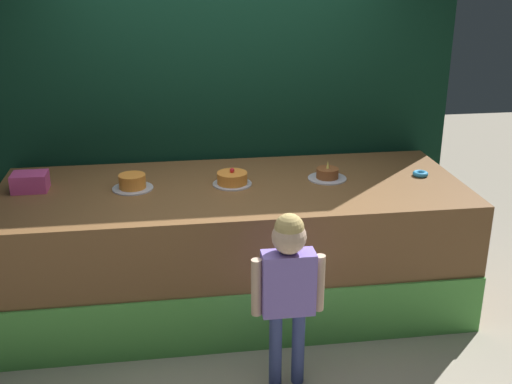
{
  "coord_description": "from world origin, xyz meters",
  "views": [
    {
      "loc": [
        -0.44,
        -3.55,
        2.48
      ],
      "look_at": [
        0.13,
        0.38,
        0.97
      ],
      "focal_mm": 44.62,
      "sensor_mm": 36.0,
      "label": 1
    }
  ],
  "objects_px": {
    "pink_box": "(30,182)",
    "donut": "(420,174)",
    "cake_center": "(232,179)",
    "cake_right": "(327,175)",
    "cake_left": "(132,183)",
    "child_figure": "(288,278)"
  },
  "relations": [
    {
      "from": "pink_box",
      "to": "cake_right",
      "type": "distance_m",
      "value": 2.09
    },
    {
      "from": "cake_left",
      "to": "cake_right",
      "type": "bearing_deg",
      "value": 0.31
    },
    {
      "from": "cake_center",
      "to": "cake_right",
      "type": "xyz_separation_m",
      "value": [
        0.7,
        0.02,
        -0.01
      ]
    },
    {
      "from": "child_figure",
      "to": "cake_left",
      "type": "distance_m",
      "value": 1.41
    },
    {
      "from": "pink_box",
      "to": "donut",
      "type": "relative_size",
      "value": 2.11
    },
    {
      "from": "donut",
      "to": "cake_right",
      "type": "relative_size",
      "value": 0.4
    },
    {
      "from": "cake_right",
      "to": "cake_center",
      "type": "bearing_deg",
      "value": -178.47
    },
    {
      "from": "cake_center",
      "to": "cake_right",
      "type": "relative_size",
      "value": 0.99
    },
    {
      "from": "pink_box",
      "to": "cake_center",
      "type": "bearing_deg",
      "value": -3.26
    },
    {
      "from": "child_figure",
      "to": "cake_right",
      "type": "distance_m",
      "value": 1.19
    },
    {
      "from": "pink_box",
      "to": "cake_center",
      "type": "height_order",
      "value": "pink_box"
    },
    {
      "from": "cake_center",
      "to": "cake_right",
      "type": "height_order",
      "value": "cake_right"
    },
    {
      "from": "child_figure",
      "to": "cake_right",
      "type": "height_order",
      "value": "child_figure"
    },
    {
      "from": "cake_right",
      "to": "cake_left",
      "type": "bearing_deg",
      "value": -179.69
    },
    {
      "from": "donut",
      "to": "cake_right",
      "type": "height_order",
      "value": "cake_right"
    },
    {
      "from": "cake_left",
      "to": "cake_center",
      "type": "xyz_separation_m",
      "value": [
        0.7,
        -0.01,
        -0.0
      ]
    },
    {
      "from": "donut",
      "to": "cake_center",
      "type": "xyz_separation_m",
      "value": [
        -1.39,
        0.01,
        0.03
      ]
    },
    {
      "from": "cake_left",
      "to": "cake_right",
      "type": "height_order",
      "value": "cake_right"
    },
    {
      "from": "child_figure",
      "to": "cake_center",
      "type": "distance_m",
      "value": 1.09
    },
    {
      "from": "donut",
      "to": "cake_right",
      "type": "xyz_separation_m",
      "value": [
        -0.7,
        0.03,
        0.02
      ]
    },
    {
      "from": "donut",
      "to": "cake_center",
      "type": "height_order",
      "value": "cake_center"
    },
    {
      "from": "pink_box",
      "to": "cake_right",
      "type": "xyz_separation_m",
      "value": [
        2.09,
        -0.06,
        -0.03
      ]
    }
  ]
}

